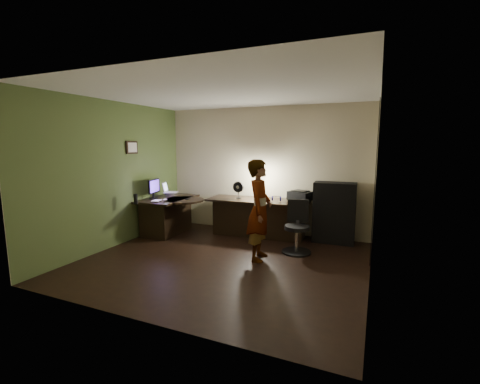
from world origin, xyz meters
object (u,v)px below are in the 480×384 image
at_px(office_chair, 297,227).
at_px(monitor, 153,192).
at_px(cabinet, 334,213).
at_px(person, 259,210).
at_px(desk_left, 168,216).
at_px(desk_right, 258,218).

bearing_deg(office_chair, monitor, 170.57).
height_order(monitor, office_chair, monitor).
xyz_separation_m(cabinet, monitor, (-3.55, -0.98, 0.34)).
xyz_separation_m(office_chair, person, (-0.51, -0.55, 0.37)).
xyz_separation_m(cabinet, office_chair, (-0.52, -0.90, -0.13)).
distance_m(cabinet, office_chair, 1.05).
relative_size(desk_left, office_chair, 1.44).
bearing_deg(desk_right, cabinet, 5.76).
xyz_separation_m(cabinet, person, (-1.02, -1.46, 0.24)).
relative_size(office_chair, person, 0.55).
xyz_separation_m(desk_right, monitor, (-2.05, -0.75, 0.54)).
bearing_deg(desk_left, monitor, -130.71).
bearing_deg(person, cabinet, -44.17).
relative_size(desk_right, monitor, 4.66).
height_order(desk_left, cabinet, cabinet).
relative_size(monitor, office_chair, 0.48).
distance_m(desk_right, person, 1.40).
relative_size(desk_right, person, 1.25).
height_order(desk_right, person, person).
xyz_separation_m(desk_left, monitor, (-0.19, -0.24, 0.55)).
distance_m(desk_left, monitor, 0.62).
bearing_deg(desk_left, desk_right, 13.32).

